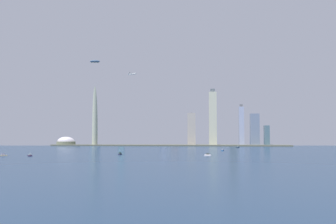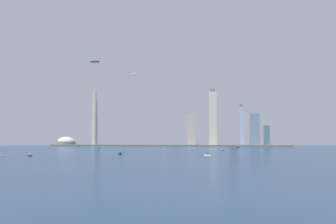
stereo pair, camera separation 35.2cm
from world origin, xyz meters
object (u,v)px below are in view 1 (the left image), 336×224
(skyscraper_2, at_px, (191,129))
(skyscraper_3, at_px, (267,136))
(skyscraper_4, at_px, (241,126))
(skyscraper_9, at_px, (175,135))
(skyscraper_1, at_px, (233,118))
(airplane, at_px, (132,74))
(skyscraper_5, at_px, (122,125))
(skyscraper_7, at_px, (164,136))
(boat_4, at_px, (238,147))
(boat_3, at_px, (120,154))
(skyscraper_8, at_px, (213,118))
(boat_1, at_px, (208,155))
(boat_0, at_px, (223,150))
(observation_tower, at_px, (95,91))
(stadium_dome, at_px, (68,142))
(skyscraper_0, at_px, (95,120))
(boat_2, at_px, (3,155))
(boat_5, at_px, (30,155))
(skyscraper_6, at_px, (255,130))

(skyscraper_2, bearing_deg, skyscraper_3, -1.24)
(skyscraper_4, relative_size, skyscraper_9, 1.92)
(skyscraper_1, bearing_deg, airplane, -151.90)
(skyscraper_3, distance_m, airplane, 448.53)
(airplane, bearing_deg, skyscraper_5, 154.04)
(skyscraper_7, xyz_separation_m, boat_4, (214.81, -136.39, -28.60))
(skyscraper_5, relative_size, boat_3, 10.71)
(airplane, bearing_deg, skyscraper_7, 84.17)
(skyscraper_2, height_order, skyscraper_8, skyscraper_8)
(boat_1, bearing_deg, skyscraper_9, 115.98)
(skyscraper_5, xyz_separation_m, boat_4, (349.80, -131.61, -63.20))
(skyscraper_9, height_order, boat_0, skyscraper_9)
(observation_tower, relative_size, skyscraper_3, 6.00)
(stadium_dome, height_order, skyscraper_4, skyscraper_4)
(skyscraper_0, relative_size, skyscraper_3, 3.06)
(skyscraper_1, relative_size, skyscraper_5, 1.39)
(skyscraper_7, height_order, airplane, airplane)
(boat_0, distance_m, boat_2, 445.76)
(boat_5, bearing_deg, skyscraper_2, 113.01)
(skyscraper_2, distance_m, airplane, 250.94)
(skyscraper_5, height_order, boat_3, skyscraper_5)
(skyscraper_3, height_order, boat_5, skyscraper_3)
(skyscraper_5, relative_size, boat_0, 8.82)
(skyscraper_5, xyz_separation_m, skyscraper_9, (167.40, 74.10, -31.11))
(boat_1, bearing_deg, observation_tower, 145.86)
(observation_tower, distance_m, boat_2, 466.62)
(skyscraper_6, height_order, boat_4, skyscraper_6)
(skyscraper_3, distance_m, boat_3, 540.60)
(skyscraper_0, relative_size, airplane, 7.16)
(skyscraper_7, xyz_separation_m, airplane, (-84.41, -96.82, 183.55))
(observation_tower, relative_size, skyscraper_5, 2.89)
(skyscraper_5, bearing_deg, observation_tower, -157.78)
(skyscraper_7, xyz_separation_m, boat_0, (158.96, -285.20, -28.68))
(skyscraper_7, height_order, boat_5, skyscraper_7)
(boat_1, height_order, boat_5, boat_5)
(skyscraper_5, height_order, boat_0, skyscraper_5)
(skyscraper_3, xyz_separation_m, skyscraper_6, (-33.32, 15.52, 18.54))
(skyscraper_0, xyz_separation_m, boat_1, (349.13, -465.43, -80.55))
(skyscraper_0, relative_size, skyscraper_5, 1.48)
(observation_tower, xyz_separation_m, airplane, (128.61, -60.17, 40.86))
(boat_3, bearing_deg, skyscraper_1, 155.02)
(skyscraper_0, relative_size, skyscraper_2, 1.50)
(skyscraper_1, bearing_deg, skyscraper_9, -179.60)
(skyscraper_1, bearing_deg, skyscraper_5, -168.30)
(skyscraper_4, distance_m, boat_2, 677.16)
(skyscraper_3, distance_m, boat_5, 682.74)
(skyscraper_7, bearing_deg, boat_1, -75.00)
(skyscraper_9, distance_m, boat_0, 377.80)
(stadium_dome, xyz_separation_m, boat_4, (520.30, -119.80, -9.61))
(skyscraper_0, distance_m, skyscraper_8, 389.27)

